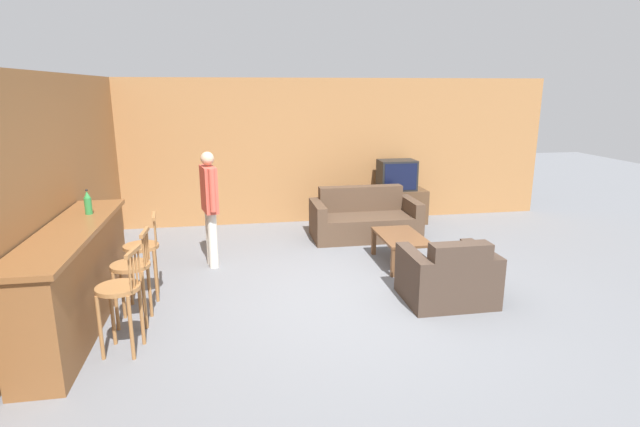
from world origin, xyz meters
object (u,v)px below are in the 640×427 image
object	(u,v)px
bar_chair_near	(120,296)
person_by_window	(210,203)
armchair_near	(448,278)
tv_unit	(396,206)
bar_chair_mid	(132,273)
bottle	(88,203)
bar_chair_far	(143,253)
couch_far	(364,220)
tv	(397,175)
coffee_table	(401,240)

from	to	relation	value
bar_chair_near	person_by_window	world-z (taller)	person_by_window
armchair_near	tv_unit	xyz separation A→B (m)	(0.52, 3.48, 0.02)
bar_chair_mid	bottle	size ratio (longest dim) A/B	3.63
bar_chair_near	bar_chair_far	world-z (taller)	same
bar_chair_far	tv_unit	world-z (taller)	bar_chair_far
bar_chair_far	person_by_window	bearing A→B (deg)	53.39
couch_far	tv_unit	bearing A→B (deg)	44.05
bar_chair_mid	couch_far	bearing A→B (deg)	39.72
armchair_near	tv	size ratio (longest dim) A/B	1.50
bar_chair_far	person_by_window	distance (m)	1.29
bar_chair_near	tv	distance (m)	5.69
bar_chair_far	armchair_near	bearing A→B (deg)	-11.42
couch_far	bottle	world-z (taller)	bottle
couch_far	armchair_near	bearing A→B (deg)	-84.03
coffee_table	person_by_window	size ratio (longest dim) A/B	0.63
bar_chair_near	armchair_near	size ratio (longest dim) A/B	1.02
bar_chair_mid	bar_chair_far	world-z (taller)	same
person_by_window	bar_chair_far	bearing A→B (deg)	-126.61
tv_unit	person_by_window	xyz separation A→B (m)	(-3.26, -1.78, 0.60)
bottle	bar_chair_mid	bearing A→B (deg)	-49.73
bar_chair_near	bar_chair_far	size ratio (longest dim) A/B	1.00
bar_chair_mid	coffee_table	bearing A→B (deg)	20.77
bar_chair_far	tv_unit	xyz separation A→B (m)	(4.00, 2.78, -0.26)
coffee_table	bottle	size ratio (longest dim) A/B	3.60
armchair_near	person_by_window	bearing A→B (deg)	148.11
bar_chair_mid	person_by_window	distance (m)	1.85
couch_far	coffee_table	bearing A→B (deg)	-83.50
bar_chair_far	couch_far	world-z (taller)	bar_chair_far
armchair_near	coffee_table	distance (m)	1.33
tv	bar_chair_far	bearing A→B (deg)	-145.24
armchair_near	bar_chair_mid	bearing A→B (deg)	179.21
bar_chair_near	bottle	xyz separation A→B (m)	(-0.53, 1.22, 0.62)
person_by_window	couch_far	bearing A→B (deg)	22.21
couch_far	bottle	bearing A→B (deg)	-151.34
couch_far	bottle	distance (m)	4.34
coffee_table	person_by_window	world-z (taller)	person_by_window
tv	person_by_window	size ratio (longest dim) A/B	0.41
bottle	armchair_near	bearing A→B (deg)	-9.49
bar_chair_mid	tv_unit	xyz separation A→B (m)	(4.00, 3.44, -0.26)
bar_chair_mid	couch_far	xyz separation A→B (m)	(3.20, 2.66, -0.28)
couch_far	bar_chair_mid	bearing A→B (deg)	-140.28
bar_chair_near	tv_unit	world-z (taller)	bar_chair_near
tv_unit	person_by_window	bearing A→B (deg)	-151.35
couch_far	bar_chair_near	bearing A→B (deg)	-134.45
bar_chair_near	coffee_table	bearing A→B (deg)	29.20
bar_chair_near	tv_unit	distance (m)	5.69
bar_chair_near	coffee_table	world-z (taller)	bar_chair_near
bar_chair_near	couch_far	distance (m)	4.57
couch_far	tv_unit	xyz separation A→B (m)	(0.81, 0.78, 0.02)
bar_chair_near	person_by_window	distance (m)	2.40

